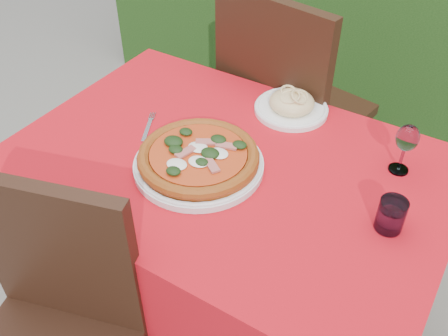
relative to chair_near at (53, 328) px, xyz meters
The scene contains 9 objects.
ground 0.81m from the chair_near, 74.33° to the left, with size 60.00×60.00×0.00m, color slate.
dining_table 0.61m from the chair_near, 74.33° to the left, with size 1.26×0.86×0.75m.
chair_near is the anchor object (origin of this frame).
chair_far 1.16m from the chair_near, 86.11° to the left, with size 0.55×0.55×1.05m.
pizza_plate 0.58m from the chair_near, 78.07° to the left, with size 0.37×0.37×0.07m.
pasta_plate 0.96m from the chair_near, 77.26° to the left, with size 0.24×0.24×0.07m.
water_glass 0.90m from the chair_near, 41.94° to the left, with size 0.07×0.07×0.09m.
wine_glass 1.05m from the chair_near, 53.56° to the left, with size 0.06×0.06×0.15m.
fork 0.63m from the chair_near, 102.45° to the left, with size 0.02×0.17×0.00m, color silver.
Camera 1 is at (0.58, -0.95, 1.67)m, focal length 40.00 mm.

